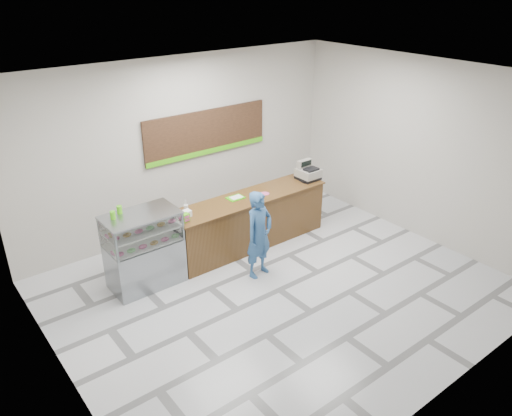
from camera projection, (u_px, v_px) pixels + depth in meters
floor at (280, 290)px, 8.43m from camera, size 7.00×7.00×0.00m
back_wall at (183, 146)px, 9.81m from camera, size 7.00×0.00×7.00m
ceiling at (285, 80)px, 6.92m from camera, size 7.00×7.00×0.00m
sales_counter at (250, 221)px, 9.61m from camera, size 3.26×0.76×1.03m
display_case at (144, 249)px, 8.31m from camera, size 1.22×0.72×1.33m
menu_board at (207, 133)px, 10.01m from camera, size 2.80×0.06×0.90m
cash_register at (308, 172)px, 10.12m from camera, size 0.41×0.43×0.38m
card_terminal at (303, 181)px, 10.03m from camera, size 0.10×0.18×0.04m
serving_tray at (236, 198)px, 9.32m from camera, size 0.32×0.23×0.02m
napkin_box at (187, 213)px, 8.61m from camera, size 0.13×0.13×0.11m
straw_cup at (186, 208)px, 8.80m from camera, size 0.08×0.08×0.12m
promo_box at (184, 218)px, 8.42m from camera, size 0.17×0.12×0.14m
donut_decal at (265, 194)px, 9.51m from camera, size 0.18×0.18×0.00m
green_cup_left at (113, 215)px, 7.85m from camera, size 0.09×0.09×0.13m
green_cup_right at (119, 210)px, 8.02m from camera, size 0.09×0.09×0.13m
customer at (259, 235)px, 8.55m from camera, size 0.63×0.48×1.58m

